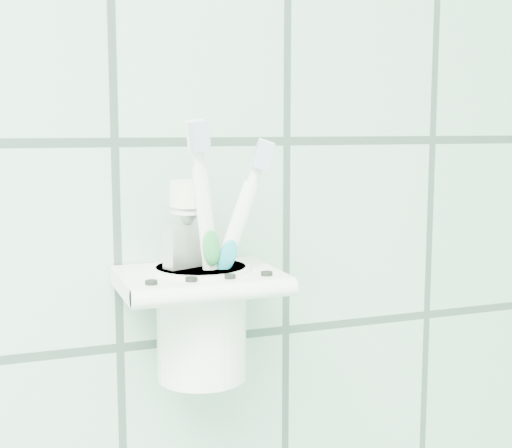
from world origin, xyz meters
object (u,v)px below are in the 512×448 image
Objects in this scene: holder_bracket at (198,282)px; toothbrush_orange at (185,250)px; toothpaste_tube at (187,260)px; cup at (201,317)px; toothbrush_pink at (221,245)px; toothbrush_blue at (203,231)px.

holder_bracket is 0.65× the size of toothbrush_orange.
cup is at bearing -64.27° from toothpaste_tube.
toothbrush_pink is 1.05× the size of toothbrush_orange.
toothbrush_pink reaches higher than cup.
holder_bracket is 0.62× the size of toothbrush_pink.
holder_bracket is at bearing 163.98° from toothbrush_pink.
holder_bracket is at bearing -131.17° from cup.
toothbrush_orange is 0.02m from toothpaste_tube.
cup is 0.60× the size of toothpaste_tube.
toothbrush_orange is at bearing 171.23° from holder_bracket.
toothbrush_pink is 0.94× the size of toothbrush_blue.
cup is at bearing -116.85° from toothbrush_blue.
toothbrush_blue is at bearing 54.83° from holder_bracket.
toothbrush_pink is at bearing -9.84° from holder_bracket.
toothbrush_orange reaches higher than toothpaste_tube.
toothbrush_blue is at bearing 58.65° from cup.
toothbrush_blue is (0.01, 0.01, 0.04)m from holder_bracket.
toothbrush_blue is 0.03m from toothpaste_tube.
toothpaste_tube reaches higher than holder_bracket.
toothbrush_pink is (0.02, -0.00, 0.03)m from holder_bracket.
toothbrush_blue reaches higher than toothbrush_orange.
toothbrush_blue reaches higher than cup.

